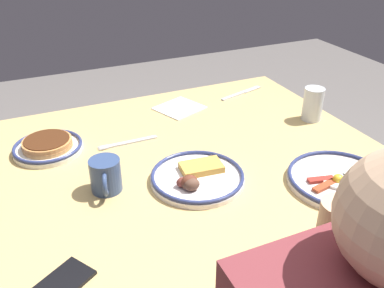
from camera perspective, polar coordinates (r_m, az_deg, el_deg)
The scene contains 10 objects.
dining_table at distance 1.28m, azimuth -0.43°, elevation -6.50°, with size 1.16×0.99×0.73m.
plate_near_main at distance 1.31m, azimuth -19.05°, elevation -0.27°, with size 0.20×0.20×0.04m.
plate_center_pancakes at distance 1.11m, azimuth 0.67°, elevation -4.51°, with size 0.25×0.25×0.05m.
plate_far_companion at distance 1.17m, azimuth 19.47°, elevation -4.59°, with size 0.27×0.27×0.04m.
coffee_mug at distance 1.08m, azimuth -11.70°, elevation -4.20°, with size 0.08×0.11×0.09m.
drinking_glass at distance 1.48m, azimuth 16.11°, elevation 5.04°, with size 0.07×0.07×0.11m.
cell_phone at distance 0.88m, azimuth -18.01°, elevation -18.18°, with size 0.14×0.07×0.01m, color black.
paper_napkin at distance 1.52m, azimuth -1.72°, elevation 4.92°, with size 0.15×0.14×0.00m, color white.
fork_near at distance 1.31m, azimuth -8.76°, elevation 0.18°, with size 0.19×0.02×0.01m.
butter_knife at distance 1.66m, azimuth 6.72°, elevation 6.92°, with size 0.20×0.08×0.01m.
Camera 1 is at (0.41, 0.95, 1.36)m, focal length 39.15 mm.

